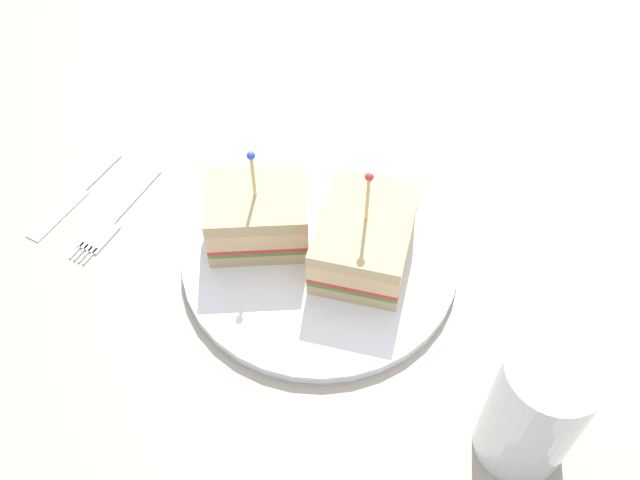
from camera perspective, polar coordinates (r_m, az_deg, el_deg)
ground_plane at (r=63.95cm, az=0.00°, el=-2.21°), size 104.31×104.31×2.00cm
plate at (r=62.73cm, az=0.00°, el=-1.41°), size 24.22×24.22×1.00cm
sandwich_half_front at (r=60.29cm, az=3.59°, el=0.17°), size 11.02×8.90×10.48cm
sandwich_half_back at (r=61.70cm, az=-5.11°, el=1.88°), size 9.82×10.69×10.40cm
drink_glass at (r=52.00cm, az=16.77°, el=-13.10°), size 6.53×6.53×11.63cm
fork at (r=68.35cm, az=-16.57°, el=1.24°), size 12.57×2.58×0.35cm
knife at (r=71.49cm, az=-19.32°, el=3.10°), size 12.42×2.79×0.35cm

